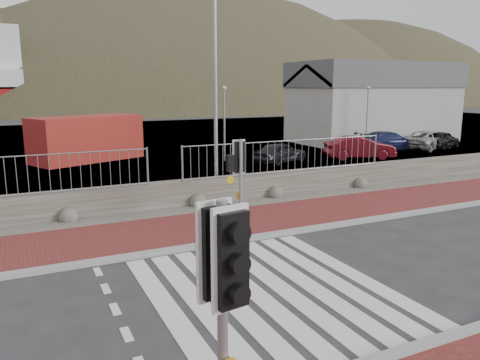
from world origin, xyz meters
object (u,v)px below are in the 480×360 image
traffic_signal_far (240,165)px  car_b (359,148)px  car_d (428,140)px  traffic_signal_near (222,277)px  streetlight (218,73)px  car_c (388,141)px  car_e (441,139)px  shipping_container (87,138)px  car_a (281,152)px

traffic_signal_far → car_b: size_ratio=0.67×
traffic_signal_far → car_d: size_ratio=0.61×
traffic_signal_near → car_b: bearing=37.2°
car_b → streetlight: bearing=134.4°
streetlight → car_d: (17.80, 6.53, -3.98)m
traffic_signal_far → car_c: traffic_signal_far is taller
streetlight → car_e: 20.37m
shipping_container → car_a: size_ratio=1.81×
shipping_container → car_d: shipping_container is taller
car_a → car_e: size_ratio=0.94×
car_d → traffic_signal_near: bearing=111.3°
car_e → traffic_signal_near: bearing=108.4°
traffic_signal_far → shipping_container: bearing=-82.5°
car_a → car_b: car_b is taller
traffic_signal_near → car_c: bearing=33.9°
shipping_container → car_e: size_ratio=1.70×
car_a → car_d: bearing=-105.1°
car_b → car_c: bearing=-44.7°
car_a → car_e: 12.79m
traffic_signal_far → car_c: (15.95, 11.15, -1.29)m
shipping_container → car_e: 22.69m
streetlight → car_e: (18.91, 6.42, -3.99)m
streetlight → car_a: bearing=24.4°
streetlight → car_e: bearing=-0.6°
streetlight → car_d: streetlight is taller
traffic_signal_far → shipping_container: 15.54m
traffic_signal_far → car_b: 15.21m
traffic_signal_near → car_d: bearing=29.2°
car_b → car_d: car_b is taller
traffic_signal_near → traffic_signal_far: traffic_signal_near is taller
car_d → traffic_signal_far: bearing=102.0°
car_d → car_e: car_d is taller
streetlight → car_c: streetlight is taller
car_c → car_d: car_c is taller
traffic_signal_near → car_a: bearing=48.3°
shipping_container → car_b: 15.44m
car_d → car_a: bearing=75.8°
traffic_signal_far → car_e: traffic_signal_far is taller
shipping_container → car_a: shipping_container is taller
car_b → shipping_container: bearing=86.0°
car_a → car_c: car_c is taller
shipping_container → car_a: bearing=-54.0°
traffic_signal_near → traffic_signal_far: (3.81, 7.57, -0.23)m
streetlight → shipping_container: streetlight is taller
traffic_signal_near → car_b: size_ratio=0.76×
shipping_container → car_c: shipping_container is taller
car_d → car_e: 1.12m
traffic_signal_near → car_e: 30.01m
traffic_signal_near → car_c: size_ratio=0.69×
traffic_signal_far → car_d: 21.77m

